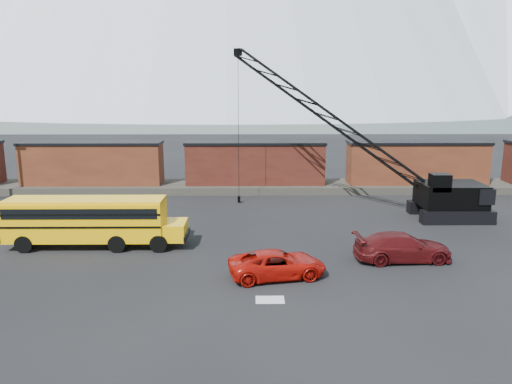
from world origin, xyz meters
TOP-DOWN VIEW (x-y plane):
  - ground at (0.00, 0.00)m, footprint 160.00×160.00m
  - gravel_berm at (0.00, 22.00)m, footprint 120.00×5.00m
  - boxcar_west_near at (-16.00, 22.00)m, footprint 13.70×3.10m
  - boxcar_mid at (0.00, 22.00)m, footprint 13.70×3.10m
  - boxcar_east_near at (16.00, 22.00)m, footprint 13.70×3.10m
  - snow_patch at (0.50, -4.00)m, footprint 1.40×0.90m
  - school_bus at (-10.67, 4.35)m, footprint 11.65×2.65m
  - red_pickup at (1.01, -1.01)m, footprint 5.67×3.44m
  - maroon_suv at (8.60, 1.54)m, footprint 5.90×2.71m
  - crawler_crane at (6.19, 13.86)m, footprint 19.93×7.91m

SIDE VIEW (x-z plane):
  - ground at x=0.00m, z-range 0.00..0.00m
  - snow_patch at x=0.50m, z-range 0.00..0.02m
  - gravel_berm at x=0.00m, z-range 0.00..0.70m
  - red_pickup at x=1.01m, z-range 0.00..1.47m
  - maroon_suv at x=8.60m, z-range 0.00..1.67m
  - school_bus at x=-10.67m, z-range 0.20..3.39m
  - boxcar_west_near at x=-16.00m, z-range 0.68..4.85m
  - boxcar_mid at x=0.00m, z-range 0.68..4.85m
  - boxcar_east_near at x=16.00m, z-range 0.68..4.85m
  - crawler_crane at x=6.19m, z-range 0.78..14.24m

